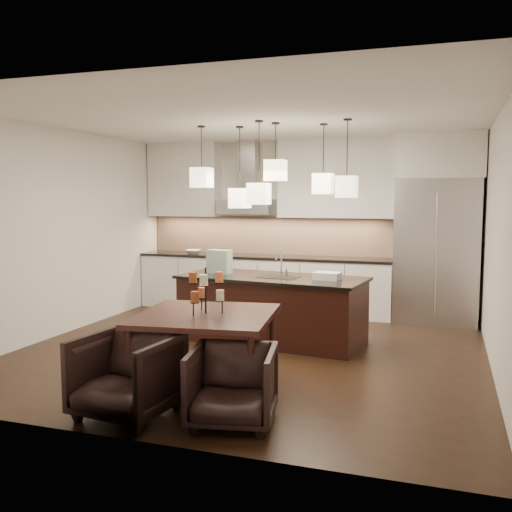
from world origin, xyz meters
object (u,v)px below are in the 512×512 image
(island_body, at_px, (272,310))
(refrigerator, at_px, (436,251))
(armchair_right, at_px, (232,386))
(dining_table, at_px, (206,352))
(armchair_left, at_px, (127,375))

(island_body, bearing_deg, refrigerator, 49.90)
(island_body, bearing_deg, armchair_right, -72.88)
(dining_table, relative_size, armchair_left, 1.61)
(refrigerator, relative_size, armchair_left, 2.73)
(island_body, relative_size, dining_table, 1.83)
(island_body, distance_m, dining_table, 2.02)
(refrigerator, height_order, dining_table, refrigerator)
(island_body, relative_size, armchair_left, 2.96)
(dining_table, distance_m, armchair_left, 0.91)
(island_body, bearing_deg, armchair_left, -91.64)
(armchair_left, relative_size, armchair_right, 1.10)
(armchair_left, bearing_deg, armchair_right, 13.37)
(refrigerator, relative_size, island_body, 0.92)
(dining_table, bearing_deg, refrigerator, 54.56)
(dining_table, xyz_separation_m, armchair_left, (-0.38, -0.82, -0.02))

